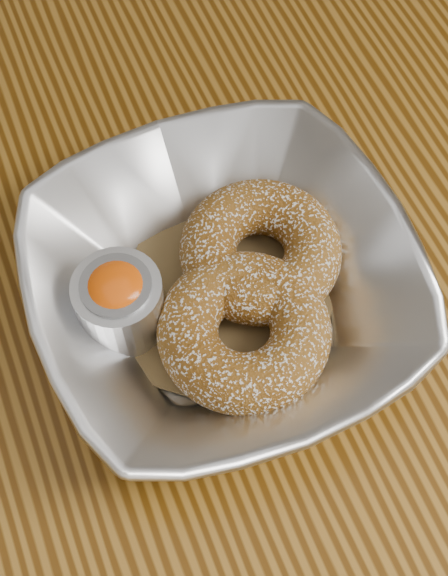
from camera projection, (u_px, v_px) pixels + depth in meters
name	position (u px, v px, depth m)	size (l,w,h in m)	color
ground_plane	(258.00, 546.00, 1.21)	(4.00, 4.00, 0.00)	#565659
table	(289.00, 391.00, 0.64)	(1.20, 0.80, 0.75)	brown
serving_bowl	(224.00, 287.00, 0.53)	(0.25, 0.25, 0.06)	silver
parchment	(224.00, 302.00, 0.55)	(0.14, 0.14, 0.00)	brown
donut_back	(260.00, 251.00, 0.55)	(0.11, 0.11, 0.04)	brown
donut_front	(244.00, 331.00, 0.52)	(0.11, 0.11, 0.04)	brown
ramekin	(119.00, 301.00, 0.52)	(0.06, 0.06, 0.06)	silver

